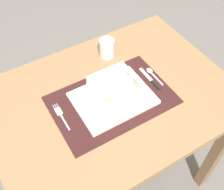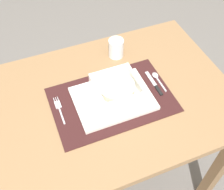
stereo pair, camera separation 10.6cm
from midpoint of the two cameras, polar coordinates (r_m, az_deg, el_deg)
name	(u,v)px [view 1 (the left image)]	position (r m, az deg, el deg)	size (l,w,h in m)	color
ground_plane	(112,175)	(1.74, -1.79, -16.20)	(6.00, 6.00, 0.00)	slate
dining_table	(112,113)	(1.19, -2.54, -3.91)	(0.95, 0.69, 0.75)	#936D47
placemat	(112,100)	(1.08, -2.80, -1.13)	(0.46, 0.30, 0.00)	#381919
serving_plate	(113,98)	(1.07, -2.64, -0.86)	(0.29, 0.22, 0.02)	white
porridge_bowl	(116,88)	(1.07, -2.06, 1.29)	(0.17, 0.17, 0.05)	white
fork	(60,115)	(1.06, -13.32, -4.10)	(0.02, 0.13, 0.00)	silver
spoon	(151,72)	(1.17, 5.42, 4.50)	(0.02, 0.11, 0.01)	silver
butter_knife	(151,80)	(1.15, 5.33, 2.96)	(0.01, 0.14, 0.01)	black
drinking_glass	(107,49)	(1.23, -3.54, 9.24)	(0.07, 0.07, 0.08)	white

